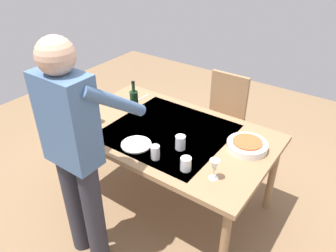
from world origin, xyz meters
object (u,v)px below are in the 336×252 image
Objects in this scene: dining_table at (168,138)px; water_cup_far_right at (155,152)px; dinner_plate_near at (136,144)px; wine_glass_left at (214,166)px; person_server at (75,148)px; water_cup_near_right at (186,164)px; chair_near at (223,113)px; water_cup_far_left at (97,118)px; wine_bottle at (134,101)px; water_cup_near_left at (180,142)px; serving_bowl_pasta at (247,145)px.

dining_table is 0.39m from water_cup_far_right.
dinner_plate_near is (0.22, -0.05, -0.05)m from water_cup_far_right.
wine_glass_left is (-0.58, 0.30, 0.17)m from dining_table.
person_server is (0.17, 0.78, 0.28)m from dining_table.
water_cup_far_right is (0.24, 0.02, 0.00)m from water_cup_near_right.
dinner_plate_near is at bearing 83.42° from chair_near.
water_cup_far_left is 0.87× the size of water_cup_far_right.
wine_bottle is at bearing -48.39° from dinner_plate_near.
water_cup_far_right is at bearing 167.85° from dinner_plate_near.
water_cup_far_right is (-0.08, 1.24, 0.27)m from chair_near.
dining_table is 0.67m from wine_glass_left.
dining_table is 0.47m from wine_bottle.
water_cup_near_right is at bearing 152.87° from wine_bottle.
chair_near is 1.22m from dinner_plate_near.
water_cup_far_left is at bearing -9.06° from water_cup_far_right.
water_cup_near_right is (0.20, 0.03, -0.06)m from wine_glass_left.
water_cup_near_right is 0.25m from water_cup_far_right.
water_cup_near_right is (-0.38, 0.32, 0.11)m from dining_table.
water_cup_near_left is (-0.21, 0.14, 0.12)m from dining_table.
water_cup_far_left is at bearing -53.74° from person_server.
water_cup_near_left reaches higher than water_cup_far_right.
dinner_plate_near is at bearing 172.35° from water_cup_far_left.
dinner_plate_near is at bearing 32.10° from serving_bowl_pasta.
water_cup_near_left is 1.03× the size of water_cup_far_right.
water_cup_near_left reaches higher than water_cup_far_left.
person_server is 17.30× the size of water_cup_near_right.
chair_near reaches higher than dining_table.
water_cup_near_left is 1.11× the size of water_cup_near_right.
chair_near is 1.34m from wine_glass_left.
person_server reaches higher than water_cup_near_right.
dinner_plate_near is at bearing -3.38° from water_cup_near_right.
water_cup_far_left is at bearing 65.75° from wine_bottle.
dinner_plate_near reaches higher than dining_table.
dinner_plate_near is at bearing 0.12° from wine_glass_left.
wine_glass_left reaches higher than water_cup_far_left.
serving_bowl_pasta reaches higher than dining_table.
wine_glass_left is 1.15m from water_cup_far_left.
water_cup_near_left is at bearing 34.93° from serving_bowl_pasta.
water_cup_near_left is at bearing -111.03° from water_cup_far_right.
serving_bowl_pasta is at bearing -162.48° from water_cup_far_left.
dining_table is at bearing 12.98° from serving_bowl_pasta.
serving_bowl_pasta is 1.30× the size of dinner_plate_near.
dining_table is at bearing -27.19° from wine_glass_left.
chair_near is 1.08m from water_cup_near_left.
person_server is at bearing 82.39° from chair_near.
water_cup_far_left reaches higher than dining_table.
dining_table is 1.84× the size of chair_near.
wine_bottle is at bearing 3.03° from serving_bowl_pasta.
water_cup_near_left is 0.34m from dinner_plate_near.
chair_near is 1.27m from water_cup_far_right.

